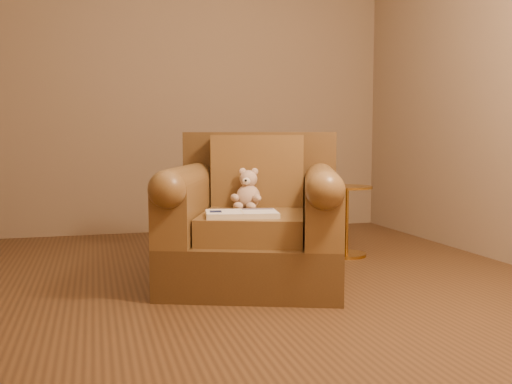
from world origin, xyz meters
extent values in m
plane|color=#53361C|center=(0.00, 0.00, 0.00)|extent=(4.00, 4.00, 0.00)
cube|color=#897154|center=(0.00, 2.00, 1.35)|extent=(4.00, 0.02, 2.70)
cube|color=#897154|center=(2.00, 0.00, 1.35)|extent=(0.02, 4.00, 2.70)
cube|color=#53391B|center=(0.15, -0.09, 0.14)|extent=(1.29, 1.26, 0.28)
cube|color=#53391B|center=(0.30, 0.31, 0.60)|extent=(0.98, 0.45, 0.63)
cube|color=brown|center=(0.13, -0.14, 0.36)|extent=(0.80, 0.87, 0.15)
cube|color=brown|center=(0.25, 0.19, 0.66)|extent=(0.61, 0.36, 0.46)
cube|color=brown|center=(-0.25, 0.01, 0.44)|extent=(0.49, 0.88, 0.32)
cube|color=brown|center=(0.51, -0.28, 0.44)|extent=(0.49, 0.88, 0.32)
cylinder|color=brown|center=(-0.25, 0.01, 0.61)|extent=(0.49, 0.88, 0.20)
cylinder|color=brown|center=(0.51, -0.28, 0.61)|extent=(0.49, 0.88, 0.20)
ellipsoid|color=tan|center=(0.15, 0.06, 0.51)|extent=(0.15, 0.14, 0.16)
sphere|color=tan|center=(0.16, 0.07, 0.62)|extent=(0.11, 0.11, 0.11)
ellipsoid|color=tan|center=(0.13, 0.09, 0.66)|extent=(0.04, 0.03, 0.04)
ellipsoid|color=tan|center=(0.19, 0.05, 0.66)|extent=(0.04, 0.03, 0.04)
ellipsoid|color=beige|center=(0.13, 0.02, 0.61)|extent=(0.05, 0.03, 0.04)
sphere|color=black|center=(0.12, 0.01, 0.61)|extent=(0.02, 0.02, 0.02)
ellipsoid|color=tan|center=(0.06, 0.04, 0.51)|extent=(0.05, 0.10, 0.05)
ellipsoid|color=tan|center=(0.18, -0.03, 0.51)|extent=(0.05, 0.10, 0.05)
ellipsoid|color=tan|center=(0.07, 0.00, 0.46)|extent=(0.06, 0.10, 0.05)
ellipsoid|color=tan|center=(0.14, -0.04, 0.46)|extent=(0.06, 0.10, 0.05)
cube|color=beige|center=(0.02, -0.29, 0.45)|extent=(0.43, 0.30, 0.03)
cube|color=white|center=(-0.08, -0.27, 0.46)|extent=(0.23, 0.27, 0.00)
cube|color=white|center=(0.12, -0.30, 0.46)|extent=(0.23, 0.27, 0.00)
cube|color=beige|center=(0.02, -0.29, 0.47)|extent=(0.05, 0.24, 0.00)
cube|color=#0F1638|center=(-0.12, -0.27, 0.47)|extent=(0.08, 0.09, 0.00)
cube|color=slate|center=(0.13, -0.22, 0.47)|extent=(0.18, 0.08, 0.00)
cylinder|color=#BF8C34|center=(1.03, 0.50, 0.01)|extent=(0.30, 0.30, 0.02)
cylinder|color=#BF8C34|center=(1.03, 0.50, 0.26)|extent=(0.03, 0.03, 0.48)
cylinder|color=#BF8C34|center=(1.03, 0.50, 0.51)|extent=(0.37, 0.37, 0.02)
cylinder|color=#BF8C34|center=(1.03, 0.50, 0.50)|extent=(0.03, 0.03, 0.02)
camera|label=1|loc=(-0.76, -3.33, 0.86)|focal=40.00mm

